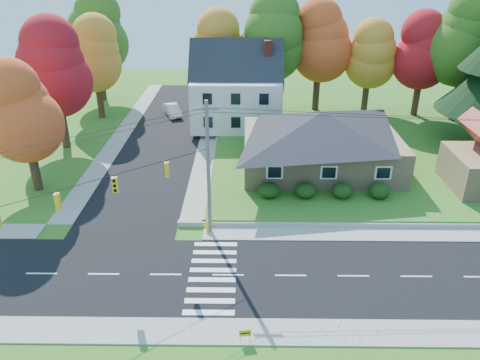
# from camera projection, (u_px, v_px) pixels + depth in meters

# --- Properties ---
(ground) EXTENTS (120.00, 120.00, 0.00)m
(ground) POSITION_uv_depth(u_px,v_px,m) (228.00, 275.00, 29.88)
(ground) COLOR #3D7923
(road_main) EXTENTS (90.00, 8.00, 0.02)m
(road_main) POSITION_uv_depth(u_px,v_px,m) (228.00, 275.00, 29.88)
(road_main) COLOR black
(road_main) RESTS_ON ground
(road_cross) EXTENTS (8.00, 44.00, 0.02)m
(road_cross) POSITION_uv_depth(u_px,v_px,m) (166.00, 134.00, 53.37)
(road_cross) COLOR black
(road_cross) RESTS_ON ground
(sidewalk_north) EXTENTS (90.00, 2.00, 0.08)m
(sidewalk_north) POSITION_uv_depth(u_px,v_px,m) (231.00, 233.00, 34.36)
(sidewalk_north) COLOR #9C9A90
(sidewalk_north) RESTS_ON ground
(sidewalk_south) EXTENTS (90.00, 2.00, 0.08)m
(sidewalk_south) POSITION_uv_depth(u_px,v_px,m) (225.00, 332.00, 25.36)
(sidewalk_south) COLOR #9C9A90
(sidewalk_south) RESTS_ON ground
(lawn) EXTENTS (30.00, 30.00, 0.50)m
(lawn) POSITION_uv_depth(u_px,v_px,m) (360.00, 149.00, 48.53)
(lawn) COLOR #3D7923
(lawn) RESTS_ON ground
(ranch_house) EXTENTS (14.60, 10.60, 5.40)m
(ranch_house) POSITION_uv_depth(u_px,v_px,m) (321.00, 139.00, 42.77)
(ranch_house) COLOR tan
(ranch_house) RESTS_ON lawn
(colonial_house) EXTENTS (10.40, 8.40, 9.60)m
(colonial_house) POSITION_uv_depth(u_px,v_px,m) (237.00, 90.00, 53.09)
(colonial_house) COLOR silver
(colonial_house) RESTS_ON lawn
(hedge_row) EXTENTS (10.70, 1.70, 1.27)m
(hedge_row) POSITION_uv_depth(u_px,v_px,m) (324.00, 190.00, 38.12)
(hedge_row) COLOR #163A10
(hedge_row) RESTS_ON lawn
(traffic_infrastructure) EXTENTS (38.10, 10.66, 10.00)m
(traffic_infrastructure) POSITION_uv_depth(u_px,v_px,m) (226.00, 194.00, 28.86)
(traffic_infrastructure) COLOR #666059
(traffic_infrastructure) RESTS_ON ground
(tree_lot_0) EXTENTS (6.72, 6.72, 12.51)m
(tree_lot_0) POSITION_uv_depth(u_px,v_px,m) (221.00, 47.00, 56.89)
(tree_lot_0) COLOR #3F2A19
(tree_lot_0) RESTS_ON lawn
(tree_lot_1) EXTENTS (7.84, 7.84, 14.60)m
(tree_lot_1) POSITION_uv_depth(u_px,v_px,m) (271.00, 37.00, 55.35)
(tree_lot_1) COLOR #3F2A19
(tree_lot_1) RESTS_ON lawn
(tree_lot_2) EXTENTS (7.28, 7.28, 13.56)m
(tree_lot_2) POSITION_uv_depth(u_px,v_px,m) (320.00, 42.00, 56.47)
(tree_lot_2) COLOR #3F2A19
(tree_lot_2) RESTS_ON lawn
(tree_lot_3) EXTENTS (6.16, 6.16, 11.47)m
(tree_lot_3) POSITION_uv_depth(u_px,v_px,m) (370.00, 55.00, 56.07)
(tree_lot_3) COLOR #3F2A19
(tree_lot_3) RESTS_ON lawn
(tree_lot_4) EXTENTS (6.72, 6.72, 12.51)m
(tree_lot_4) POSITION_uv_depth(u_px,v_px,m) (424.00, 51.00, 54.82)
(tree_lot_4) COLOR #3F2A19
(tree_lot_4) RESTS_ON lawn
(tree_lot_5) EXTENTS (8.40, 8.40, 15.64)m
(tree_lot_5) POSITION_uv_depth(u_px,v_px,m) (469.00, 36.00, 52.12)
(tree_lot_5) COLOR #3F2A19
(tree_lot_5) RESTS_ON lawn
(tree_west_0) EXTENTS (6.16, 6.16, 11.47)m
(tree_west_0) POSITION_uv_depth(u_px,v_px,m) (22.00, 110.00, 37.76)
(tree_west_0) COLOR #3F2A19
(tree_west_0) RESTS_ON ground
(tree_west_1) EXTENTS (7.28, 7.28, 13.56)m
(tree_west_1) POSITION_uv_depth(u_px,v_px,m) (53.00, 67.00, 46.20)
(tree_west_1) COLOR #3F2A19
(tree_west_1) RESTS_ON ground
(tree_west_2) EXTENTS (6.72, 6.72, 12.51)m
(tree_west_2) POSITION_uv_depth(u_px,v_px,m) (94.00, 54.00, 55.48)
(tree_west_2) COLOR #3F2A19
(tree_west_2) RESTS_ON ground
(tree_west_3) EXTENTS (7.84, 7.84, 14.60)m
(tree_west_3) POSITION_uv_depth(u_px,v_px,m) (95.00, 33.00, 62.13)
(tree_west_3) COLOR #3F2A19
(tree_west_3) RESTS_ON ground
(white_car) EXTENTS (3.03, 4.61, 1.43)m
(white_car) POSITION_uv_depth(u_px,v_px,m) (173.00, 110.00, 59.09)
(white_car) COLOR silver
(white_car) RESTS_ON road_cross
(fire_hydrant) EXTENTS (0.49, 0.39, 0.88)m
(fire_hydrant) POSITION_uv_depth(u_px,v_px,m) (208.00, 226.00, 34.45)
(fire_hydrant) COLOR #FFDD00
(fire_hydrant) RESTS_ON ground
(yard_sign) EXTENTS (0.65, 0.13, 0.81)m
(yard_sign) POSITION_uv_depth(u_px,v_px,m) (245.00, 333.00, 24.50)
(yard_sign) COLOR black
(yard_sign) RESTS_ON ground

